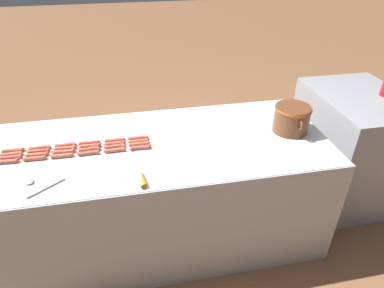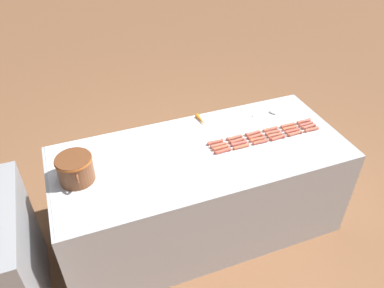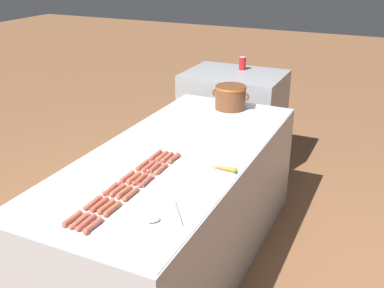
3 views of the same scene
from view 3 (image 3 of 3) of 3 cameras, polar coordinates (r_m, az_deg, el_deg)
ground_plane at (r=3.29m, az=-1.75°, el=-14.29°), size 20.00×20.00×0.00m
griddle_counter at (r=3.05m, az=-1.85°, el=-8.01°), size 0.96×2.24×0.84m
back_cabinet at (r=4.46m, az=5.17°, el=3.03°), size 0.91×0.68×0.94m
hot_dog_0 at (r=2.20m, az=-14.81°, el=-9.04°), size 0.03×0.14×0.03m
hot_dog_1 at (r=2.30m, az=-12.32°, el=-7.21°), size 0.03×0.14×0.03m
hot_dog_2 at (r=2.41m, az=-10.09°, el=-5.53°), size 0.03×0.14×0.03m
hot_dog_3 at (r=2.52m, az=-8.14°, el=-4.07°), size 0.03×0.14×0.03m
hot_dog_4 at (r=2.65m, az=-6.24°, el=-2.60°), size 0.03×0.14×0.03m
hot_dog_5 at (r=2.76m, az=-4.58°, el=-1.37°), size 0.03×0.14×0.03m
hot_dog_6 at (r=2.18m, az=-13.91°, el=-9.33°), size 0.03×0.14×0.03m
hot_dog_7 at (r=2.28m, az=-11.54°, el=-7.44°), size 0.03×0.14×0.03m
hot_dog_8 at (r=2.40m, az=-9.31°, el=-5.70°), size 0.03×0.14×0.03m
hot_dog_9 at (r=2.51m, az=-7.32°, el=-4.19°), size 0.03×0.14×0.03m
hot_dog_10 at (r=2.63m, az=-5.46°, el=-2.79°), size 0.03×0.14×0.03m
hot_dog_11 at (r=2.75m, az=-3.80°, el=-1.52°), size 0.03×0.14×0.03m
hot_dog_12 at (r=2.16m, az=-13.13°, el=-9.57°), size 0.03×0.14×0.03m
hot_dog_13 at (r=2.26m, az=-10.72°, el=-7.70°), size 0.03×0.14×0.03m
hot_dog_14 at (r=2.37m, az=-8.55°, el=-5.95°), size 0.03×0.14×0.03m
hot_dog_15 at (r=2.49m, az=-6.55°, el=-4.39°), size 0.03×0.14×0.03m
hot_dog_16 at (r=2.61m, az=-4.77°, el=-2.94°), size 0.03×0.14×0.03m
hot_dog_17 at (r=2.73m, az=-3.15°, el=-1.64°), size 0.03×0.14×0.03m
hot_dog_18 at (r=2.13m, az=-12.35°, el=-9.97°), size 0.03×0.14×0.03m
hot_dog_19 at (r=2.24m, az=-9.99°, el=-8.02°), size 0.03×0.14×0.03m
hot_dog_20 at (r=2.35m, az=-7.71°, el=-6.24°), size 0.03×0.14×0.03m
hot_dog_21 at (r=2.46m, az=-5.76°, el=-4.64°), size 0.03×0.14×0.03m
hot_dog_22 at (r=2.59m, az=-3.93°, el=-3.13°), size 0.03×0.14×0.03m
hot_dog_23 at (r=2.72m, az=-2.28°, el=-1.77°), size 0.04×0.14×0.03m
bean_pot at (r=3.59m, az=4.86°, el=6.04°), size 0.31×0.25×0.19m
serving_spoon at (r=2.15m, az=-3.90°, el=-9.18°), size 0.19×0.24×0.02m
carrot at (r=2.59m, az=3.83°, el=-3.03°), size 0.18×0.05×0.03m
soda_can at (r=4.43m, az=6.35°, el=10.05°), size 0.07×0.07×0.12m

